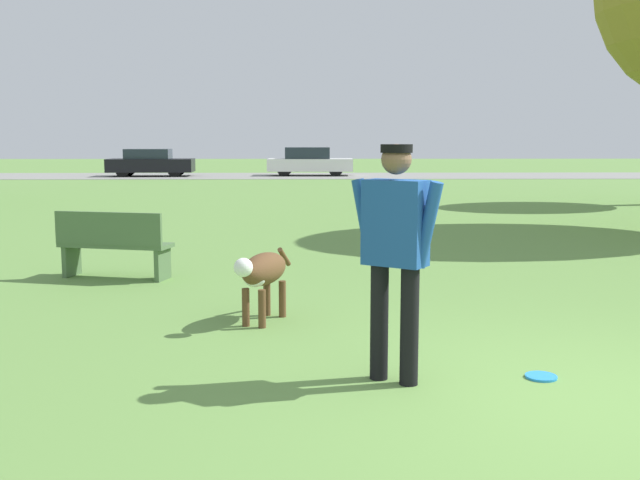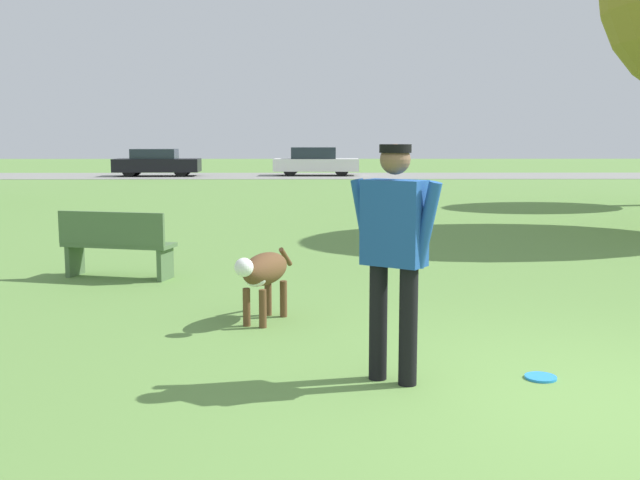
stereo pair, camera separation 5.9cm
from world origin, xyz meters
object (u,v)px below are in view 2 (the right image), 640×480
(frisbee, at_px, (541,377))
(parked_car_white, at_px, (316,162))
(park_bench, at_px, (116,242))
(dog, at_px, (264,272))
(person, at_px, (394,243))
(parked_car_black, at_px, (157,163))

(frisbee, bearing_deg, parked_car_white, 92.76)
(parked_car_white, height_order, park_bench, parked_car_white)
(frisbee, height_order, park_bench, park_bench)
(frisbee, bearing_deg, dog, 141.00)
(person, height_order, park_bench, person)
(parked_car_white, distance_m, park_bench, 26.06)
(person, xyz_separation_m, frisbee, (1.08, 0.05, -0.99))
(dog, xyz_separation_m, parked_car_white, (0.66, 28.17, 0.17))
(person, distance_m, frisbee, 1.47)
(dog, height_order, park_bench, park_bench)
(parked_car_black, height_order, parked_car_white, parked_car_white)
(dog, distance_m, parked_car_white, 28.18)
(parked_car_black, bearing_deg, parked_car_white, 1.79)
(person, relative_size, parked_car_black, 0.43)
(dog, distance_m, frisbee, 2.75)
(person, relative_size, frisbee, 7.33)
(person, relative_size, park_bench, 1.16)
(person, distance_m, parked_car_white, 29.94)
(frisbee, distance_m, park_bench, 5.69)
(parked_car_white, bearing_deg, parked_car_black, -174.63)
(person, bearing_deg, parked_car_white, 124.20)
(frisbee, height_order, parked_car_white, parked_car_white)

